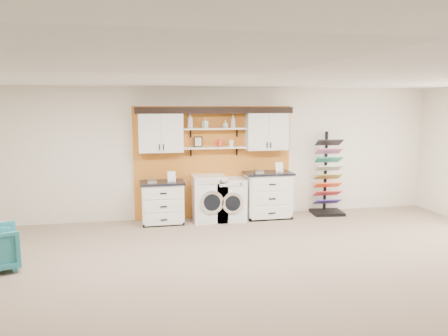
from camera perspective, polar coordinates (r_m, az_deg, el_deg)
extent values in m
plane|color=gray|center=(6.00, 5.68, -15.76)|extent=(10.00, 10.00, 0.00)
plane|color=white|center=(5.48, 6.11, 12.00)|extent=(10.00, 10.00, 0.00)
plane|color=silver|center=(9.42, -1.41, 2.01)|extent=(10.00, 0.00, 10.00)
cube|color=#C36E21|center=(9.41, -1.37, 0.78)|extent=(3.40, 0.07, 2.40)
cube|color=white|center=(9.05, -8.28, 4.71)|extent=(0.90, 0.34, 0.84)
cube|color=white|center=(8.87, -9.63, 4.60)|extent=(0.42, 0.01, 0.78)
cube|color=white|center=(8.89, -6.79, 4.67)|extent=(0.42, 0.01, 0.78)
cube|color=white|center=(9.46, 5.57, 4.91)|extent=(0.90, 0.34, 0.84)
cube|color=white|center=(9.22, 4.58, 4.84)|extent=(0.42, 0.01, 0.78)
cube|color=white|center=(9.36, 7.18, 4.85)|extent=(0.42, 0.01, 0.78)
cube|color=white|center=(9.21, -1.19, 2.68)|extent=(1.32, 0.28, 0.03)
cube|color=white|center=(9.18, -1.20, 5.16)|extent=(1.32, 0.28, 0.03)
cube|color=black|center=(9.19, -1.23, 7.66)|extent=(3.30, 0.40, 0.10)
cube|color=black|center=(9.00, -1.01, 7.26)|extent=(3.30, 0.04, 0.04)
cube|color=black|center=(9.20, -3.40, 3.43)|extent=(0.18, 0.02, 0.22)
cube|color=beige|center=(9.19, -3.39, 3.43)|extent=(0.14, 0.01, 0.18)
cylinder|color=red|center=(9.22, -0.58, 3.28)|extent=(0.11, 0.11, 0.16)
cylinder|color=silver|center=(9.28, 0.93, 3.24)|extent=(0.10, 0.10, 0.14)
cube|color=white|center=(9.11, -8.03, -4.56)|extent=(0.83, 0.60, 0.83)
cube|color=black|center=(8.95, -7.87, -7.35)|extent=(0.83, 0.06, 0.06)
cube|color=black|center=(9.03, -8.08, -1.87)|extent=(0.89, 0.66, 0.04)
cube|color=white|center=(8.76, -7.94, -3.29)|extent=(0.76, 0.02, 0.23)
cube|color=white|center=(8.82, -7.90, -5.00)|extent=(0.76, 0.02, 0.23)
cube|color=white|center=(8.88, -7.87, -6.69)|extent=(0.76, 0.02, 0.23)
cube|color=white|center=(9.50, 5.72, -3.62)|extent=(0.95, 0.60, 0.95)
cube|color=black|center=(9.35, 6.17, -6.59)|extent=(0.95, 0.06, 0.07)
cube|color=black|center=(9.41, 5.76, -0.65)|extent=(1.02, 0.66, 0.04)
cube|color=white|center=(9.16, 6.31, -2.12)|extent=(0.87, 0.02, 0.27)
cube|color=white|center=(9.22, 6.28, -4.00)|extent=(0.87, 0.02, 0.27)
cube|color=white|center=(9.29, 6.25, -5.85)|extent=(0.87, 0.02, 0.27)
cube|color=white|center=(9.21, -1.97, -3.94)|extent=(0.69, 0.66, 0.96)
cube|color=silver|center=(8.80, -1.62, -1.79)|extent=(0.59, 0.02, 0.10)
cylinder|color=silver|center=(8.89, -1.61, -4.49)|extent=(0.49, 0.05, 0.49)
cylinder|color=black|center=(8.86, -1.58, -4.53)|extent=(0.34, 0.03, 0.34)
cube|color=white|center=(9.30, 0.67, -4.05)|extent=(0.64, 0.66, 0.89)
cube|color=silver|center=(8.90, 1.13, -2.13)|extent=(0.54, 0.02, 0.09)
cylinder|color=silver|center=(8.98, 1.12, -4.59)|extent=(0.45, 0.05, 0.45)
cylinder|color=black|center=(8.96, 1.16, -4.63)|extent=(0.32, 0.03, 0.32)
cube|color=black|center=(10.10, 13.30, -5.67)|extent=(0.72, 0.62, 0.07)
cube|color=black|center=(10.11, 13.11, -0.37)|extent=(0.06, 0.06, 1.78)
cube|color=#5038C6|center=(10.06, 13.30, -4.28)|extent=(0.59, 0.37, 0.16)
cube|color=red|center=(10.02, 13.34, -3.23)|extent=(0.59, 0.37, 0.16)
cube|color=#F45419|center=(9.99, 13.38, -2.16)|extent=(0.59, 0.37, 0.16)
cube|color=olive|center=(9.95, 13.41, -1.09)|extent=(0.59, 0.37, 0.16)
cube|color=silver|center=(9.93, 13.45, -0.01)|extent=(0.59, 0.37, 0.16)
cube|color=teal|center=(9.90, 13.49, 1.07)|extent=(0.59, 0.37, 0.16)
cube|color=pink|center=(9.88, 13.53, 2.16)|extent=(0.59, 0.37, 0.16)
cube|color=black|center=(9.86, 13.56, 3.25)|extent=(0.59, 0.37, 0.16)
imported|color=silver|center=(9.10, -4.46, 6.17)|extent=(0.17, 0.17, 0.31)
imported|color=silver|center=(9.14, -2.49, 5.92)|extent=(0.13, 0.13, 0.22)
imported|color=silver|center=(9.22, 0.18, 5.76)|extent=(0.17, 0.17, 0.16)
imported|color=silver|center=(9.25, 1.18, 6.10)|extent=(0.14, 0.14, 0.26)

